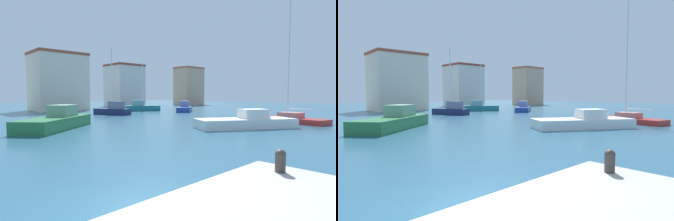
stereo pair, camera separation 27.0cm
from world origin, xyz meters
The scene contains 11 objects.
water centered at (15.00, 20.00, 0.00)m, with size 160.00×160.00×0.00m, color #285670.
mooring_bollard centered at (2.49, -2.00, 1.26)m, with size 0.26×0.26×0.57m.
sailboat_red_distant_east centered at (24.04, 6.49, 0.45)m, with size 3.57×8.09×12.83m.
sailboat_teal_far_right centered at (25.15, 32.48, 0.68)m, with size 6.28×4.88×8.53m.
motorboat_green_near_pier centered at (4.67, 17.79, 0.64)m, with size 7.98×7.47×1.97m.
motorboat_blue_inner_mooring centered at (29.49, 26.13, 0.58)m, with size 6.71×5.87×1.82m.
sailboat_navy_distant_north centered at (16.62, 28.23, 0.73)m, with size 3.54×5.72×9.51m.
motorboat_white_behind_lamppost centered at (16.65, 7.06, 0.52)m, with size 8.81×6.66×1.62m.
yacht_club centered at (15.30, 44.81, 5.28)m, with size 8.93×7.64×10.53m.
warehouse_block centered at (33.42, 49.93, 5.13)m, with size 7.56×7.40×10.24m.
waterfront_apartments centered at (54.06, 47.22, 5.44)m, with size 7.62×5.68×10.85m.
Camera 1 is at (-3.89, -4.72, 2.84)m, focal length 28.33 mm.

